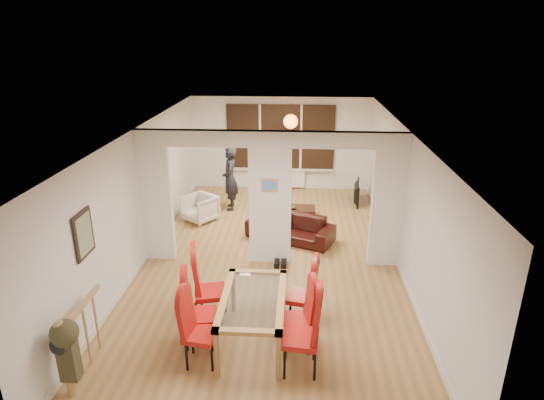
# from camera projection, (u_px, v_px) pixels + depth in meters

# --- Properties ---
(floor) EXTENTS (5.00, 9.00, 0.01)m
(floor) POSITION_uv_depth(u_px,v_px,m) (270.00, 260.00, 9.04)
(floor) COLOR #A07540
(floor) RESTS_ON ground
(room_walls) EXTENTS (5.00, 9.00, 2.60)m
(room_walls) POSITION_uv_depth(u_px,v_px,m) (270.00, 199.00, 8.58)
(room_walls) COLOR silver
(room_walls) RESTS_ON floor
(divider_wall) EXTENTS (5.00, 0.18, 2.60)m
(divider_wall) POSITION_uv_depth(u_px,v_px,m) (270.00, 199.00, 8.58)
(divider_wall) COLOR white
(divider_wall) RESTS_ON floor
(bay_window_blinds) EXTENTS (3.00, 0.08, 1.80)m
(bay_window_blinds) POSITION_uv_depth(u_px,v_px,m) (281.00, 137.00, 12.66)
(bay_window_blinds) COLOR black
(bay_window_blinds) RESTS_ON room_walls
(radiator) EXTENTS (1.40, 0.08, 0.50)m
(radiator) POSITION_uv_depth(u_px,v_px,m) (280.00, 178.00, 13.05)
(radiator) COLOR white
(radiator) RESTS_ON floor
(pendant_light) EXTENTS (0.36, 0.36, 0.36)m
(pendant_light) POSITION_uv_depth(u_px,v_px,m) (291.00, 122.00, 11.35)
(pendant_light) COLOR orange
(pendant_light) RESTS_ON room_walls
(stair_newel) EXTENTS (0.40, 1.20, 1.10)m
(stair_newel) POSITION_uv_depth(u_px,v_px,m) (84.00, 333.00, 5.98)
(stair_newel) COLOR tan
(stair_newel) RESTS_ON floor
(wall_poster) EXTENTS (0.04, 0.52, 0.67)m
(wall_poster) POSITION_uv_depth(u_px,v_px,m) (84.00, 234.00, 6.38)
(wall_poster) COLOR gray
(wall_poster) RESTS_ON room_walls
(pillar_photo) EXTENTS (0.30, 0.03, 0.25)m
(pillar_photo) POSITION_uv_depth(u_px,v_px,m) (270.00, 185.00, 8.39)
(pillar_photo) COLOR #4C8CD8
(pillar_photo) RESTS_ON divider_wall
(dining_table) EXTENTS (0.90, 1.60, 0.75)m
(dining_table) POSITION_uv_depth(u_px,v_px,m) (253.00, 320.00, 6.54)
(dining_table) COLOR olive
(dining_table) RESTS_ON floor
(dining_chair_la) EXTENTS (0.48, 0.48, 1.05)m
(dining_chair_la) POSITION_uv_depth(u_px,v_px,m) (201.00, 330.00, 6.08)
(dining_chair_la) COLOR #A41510
(dining_chair_la) RESTS_ON floor
(dining_chair_lb) EXTENTS (0.51, 0.51, 1.10)m
(dining_chair_lb) POSITION_uv_depth(u_px,v_px,m) (201.00, 311.00, 6.45)
(dining_chair_lb) COLOR #A41510
(dining_chair_lb) RESTS_ON floor
(dining_chair_lc) EXTENTS (0.56, 0.56, 1.16)m
(dining_chair_lc) POSITION_uv_depth(u_px,v_px,m) (210.00, 287.00, 6.98)
(dining_chair_lc) COLOR #A41510
(dining_chair_lc) RESTS_ON floor
(dining_chair_ra) EXTENTS (0.52, 0.52, 1.18)m
(dining_chair_ra) POSITION_uv_depth(u_px,v_px,m) (300.00, 333.00, 5.92)
(dining_chair_ra) COLOR #A41510
(dining_chair_ra) RESTS_ON floor
(dining_chair_rb) EXTENTS (0.49, 0.49, 1.03)m
(dining_chair_rb) POSITION_uv_depth(u_px,v_px,m) (298.00, 316.00, 6.39)
(dining_chair_rb) COLOR #A41510
(dining_chair_rb) RESTS_ON floor
(dining_chair_rc) EXTENTS (0.49, 0.49, 1.03)m
(dining_chair_rc) POSITION_uv_depth(u_px,v_px,m) (301.00, 293.00, 6.96)
(dining_chair_rc) COLOR #A41510
(dining_chair_rc) RESTS_ON floor
(sofa) EXTENTS (2.01, 1.40, 0.55)m
(sofa) POSITION_uv_depth(u_px,v_px,m) (290.00, 227.00, 9.87)
(sofa) COLOR black
(sofa) RESTS_ON floor
(armchair) EXTENTS (0.96, 0.97, 0.64)m
(armchair) POSITION_uv_depth(u_px,v_px,m) (200.00, 208.00, 10.81)
(armchair) COLOR beige
(armchair) RESTS_ON floor
(person) EXTENTS (0.64, 0.47, 1.61)m
(person) POSITION_uv_depth(u_px,v_px,m) (230.00, 179.00, 11.37)
(person) COLOR black
(person) RESTS_ON floor
(television) EXTENTS (0.98, 0.23, 0.56)m
(television) POSITION_uv_depth(u_px,v_px,m) (354.00, 192.00, 11.98)
(television) COLOR black
(television) RESTS_ON floor
(coffee_table) EXTENTS (1.14, 0.83, 0.24)m
(coffee_table) POSITION_uv_depth(u_px,v_px,m) (294.00, 212.00, 11.11)
(coffee_table) COLOR black
(coffee_table) RESTS_ON floor
(bottle) EXTENTS (0.08, 0.08, 0.30)m
(bottle) POSITION_uv_depth(u_px,v_px,m) (286.00, 200.00, 11.14)
(bottle) COLOR #143F19
(bottle) RESTS_ON coffee_table
(bowl) EXTENTS (0.21, 0.21, 0.05)m
(bowl) POSITION_uv_depth(u_px,v_px,m) (292.00, 208.00, 10.98)
(bowl) COLOR black
(bowl) RESTS_ON coffee_table
(shoes) EXTENTS (0.23, 0.25, 0.10)m
(shoes) POSITION_uv_depth(u_px,v_px,m) (280.00, 264.00, 8.80)
(shoes) COLOR black
(shoes) RESTS_ON floor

